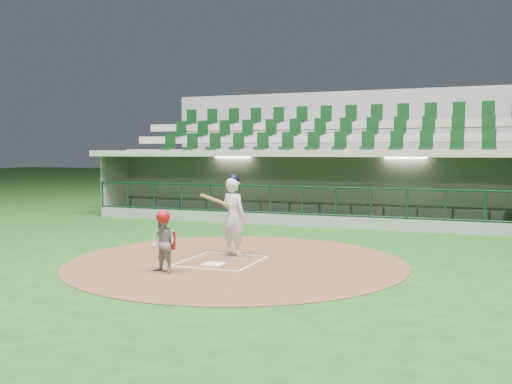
% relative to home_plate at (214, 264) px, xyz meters
% --- Properties ---
extents(ground, '(120.00, 120.00, 0.00)m').
position_rel_home_plate_xyz_m(ground, '(0.00, 0.70, -0.02)').
color(ground, '#1C4C15').
rests_on(ground, ground).
extents(dirt_circle, '(7.20, 7.20, 0.01)m').
position_rel_home_plate_xyz_m(dirt_circle, '(0.30, 0.50, -0.02)').
color(dirt_circle, brown).
rests_on(dirt_circle, ground).
extents(home_plate, '(0.43, 0.43, 0.02)m').
position_rel_home_plate_xyz_m(home_plate, '(0.00, 0.00, 0.00)').
color(home_plate, silver).
rests_on(home_plate, dirt_circle).
extents(batter_box_chalk, '(1.55, 1.80, 0.01)m').
position_rel_home_plate_xyz_m(batter_box_chalk, '(0.00, 0.40, -0.00)').
color(batter_box_chalk, white).
rests_on(batter_box_chalk, ground).
extents(dugout_structure, '(16.40, 3.70, 3.00)m').
position_rel_home_plate_xyz_m(dugout_structure, '(-0.01, 8.52, 0.94)').
color(dugout_structure, gray).
rests_on(dugout_structure, ground).
extents(seating_deck, '(17.00, 6.72, 5.15)m').
position_rel_home_plate_xyz_m(seating_deck, '(0.00, 11.61, 1.40)').
color(seating_deck, slate).
rests_on(seating_deck, ground).
extents(batter, '(0.91, 0.95, 1.84)m').
position_rel_home_plate_xyz_m(batter, '(-0.03, 1.14, 0.91)').
color(batter, white).
rests_on(batter, dirt_circle).
extents(catcher, '(0.65, 0.56, 1.22)m').
position_rel_home_plate_xyz_m(catcher, '(-0.58, -1.05, 0.59)').
color(catcher, '#95959A').
rests_on(catcher, dirt_circle).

